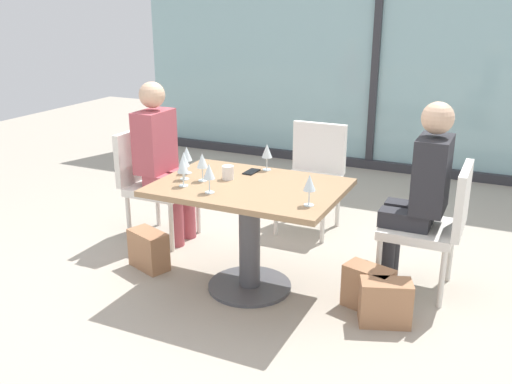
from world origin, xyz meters
The scene contains 20 objects.
ground_plane centered at (0.00, 0.00, 0.00)m, with size 12.00×12.00×0.00m, color #A89E8E.
window_wall_backdrop centered at (0.00, 3.20, 1.21)m, with size 5.82×0.10×2.70m.
dining_table_main centered at (0.00, 0.00, 0.53)m, with size 1.17×0.83×0.73m.
chair_far_right centered at (1.09, 0.48, 0.50)m, with size 0.50×0.46×0.87m.
chair_far_left centered at (-1.09, 0.48, 0.50)m, with size 0.50×0.46×0.87m.
chair_near_window centered at (0.00, 1.21, 0.50)m, with size 0.46×0.51×0.87m.
person_far_right centered at (0.99, 0.48, 0.70)m, with size 0.39×0.34×1.26m.
person_far_left centered at (-0.99, 0.48, 0.70)m, with size 0.39×0.34×1.26m.
wine_glass_0 centered at (-0.49, 0.05, 0.86)m, with size 0.07×0.07×0.18m.
wine_glass_1 centered at (0.47, -0.20, 0.86)m, with size 0.07×0.07×0.18m.
wine_glass_2 centered at (-0.03, 0.34, 0.86)m, with size 0.07×0.07×0.18m.
wine_glass_3 centered at (-0.36, -0.20, 0.86)m, with size 0.07×0.07×0.18m.
wine_glass_4 centered at (-0.15, -0.25, 0.86)m, with size 0.07×0.07×0.18m.
wine_glass_5 centered at (-0.43, -0.08, 0.86)m, with size 0.07×0.07×0.18m.
wine_glass_6 centered at (-0.31, -0.06, 0.86)m, with size 0.07×0.07×0.18m.
coffee_cup centered at (-0.18, 0.05, 0.78)m, with size 0.08×0.08×0.09m, color white.
cell_phone_on_table centered at (-0.10, 0.25, 0.73)m, with size 0.07×0.14×0.01m, color black.
handbag_0 centered at (0.92, -0.07, 0.14)m, with size 0.30×0.16×0.28m, color #A3704C.
handbag_1 centered at (-0.79, -0.04, 0.14)m, with size 0.30×0.16×0.28m, color #A3704C.
handbag_2 centered at (0.78, 0.07, 0.14)m, with size 0.30×0.16×0.28m, color #A3704C.
Camera 1 is at (1.49, -3.08, 1.84)m, focal length 39.83 mm.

